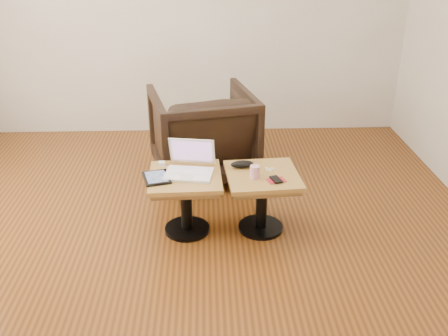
{
  "coord_description": "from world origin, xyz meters",
  "views": [
    {
      "loc": [
        0.19,
        -2.91,
        2.0
      ],
      "look_at": [
        0.31,
        0.21,
        0.5
      ],
      "focal_mm": 40.0,
      "sensor_mm": 36.0,
      "label": 1
    }
  ],
  "objects_px": {
    "laptop": "(190,166)",
    "striped_cup": "(255,172)",
    "side_table_left": "(186,189)",
    "armchair": "(203,133)",
    "side_table_right": "(262,188)"
  },
  "relations": [
    {
      "from": "side_table_right",
      "to": "laptop",
      "type": "height_order",
      "value": "laptop"
    },
    {
      "from": "side_table_right",
      "to": "armchair",
      "type": "relative_size",
      "value": 0.62
    },
    {
      "from": "side_table_left",
      "to": "striped_cup",
      "type": "xyz_separation_m",
      "value": [
        0.48,
        -0.05,
        0.16
      ]
    },
    {
      "from": "side_table_left",
      "to": "side_table_right",
      "type": "bearing_deg",
      "value": -1.89
    },
    {
      "from": "side_table_left",
      "to": "laptop",
      "type": "height_order",
      "value": "laptop"
    },
    {
      "from": "laptop",
      "to": "striped_cup",
      "type": "height_order",
      "value": "laptop"
    },
    {
      "from": "side_table_left",
      "to": "armchair",
      "type": "xyz_separation_m",
      "value": [
        0.12,
        0.94,
        0.05
      ]
    },
    {
      "from": "laptop",
      "to": "armchair",
      "type": "bearing_deg",
      "value": 93.59
    },
    {
      "from": "laptop",
      "to": "armchair",
      "type": "xyz_separation_m",
      "value": [
        0.09,
        0.89,
        -0.11
      ]
    },
    {
      "from": "armchair",
      "to": "laptop",
      "type": "bearing_deg",
      "value": 71.43
    },
    {
      "from": "side_table_left",
      "to": "laptop",
      "type": "bearing_deg",
      "value": 51.93
    },
    {
      "from": "laptop",
      "to": "striped_cup",
      "type": "distance_m",
      "value": 0.46
    },
    {
      "from": "laptop",
      "to": "striped_cup",
      "type": "relative_size",
      "value": 4.19
    },
    {
      "from": "striped_cup",
      "to": "side_table_left",
      "type": "bearing_deg",
      "value": 173.5
    },
    {
      "from": "side_table_left",
      "to": "striped_cup",
      "type": "bearing_deg",
      "value": -8.54
    }
  ]
}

